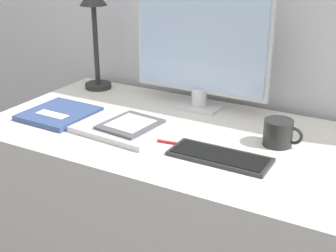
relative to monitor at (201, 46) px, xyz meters
name	(u,v)px	position (x,y,z in m)	size (l,w,h in m)	color
desk	(172,220)	(0.01, -0.23, -0.59)	(1.25, 0.68, 0.71)	silver
monitor	(201,46)	(0.00, 0.00, 0.00)	(0.51, 0.11, 0.45)	silver
keyboard	(220,157)	(0.23, -0.35, -0.23)	(0.30, 0.12, 0.01)	#282828
laptop	(123,128)	(-0.13, -0.32, -0.23)	(0.31, 0.23, 0.02)	#A3A3A8
ereader	(130,124)	(-0.10, -0.30, -0.21)	(0.17, 0.20, 0.01)	#4C4C51
desk_lamp	(94,20)	(-0.48, 0.02, 0.05)	(0.11, 0.11, 0.41)	#282828
notebook	(59,114)	(-0.40, -0.32, -0.23)	(0.23, 0.24, 0.02)	#334775
coffee_mug	(279,133)	(0.35, -0.18, -0.19)	(0.12, 0.09, 0.08)	black
pen	(157,141)	(0.02, -0.34, -0.23)	(0.14, 0.03, 0.01)	maroon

